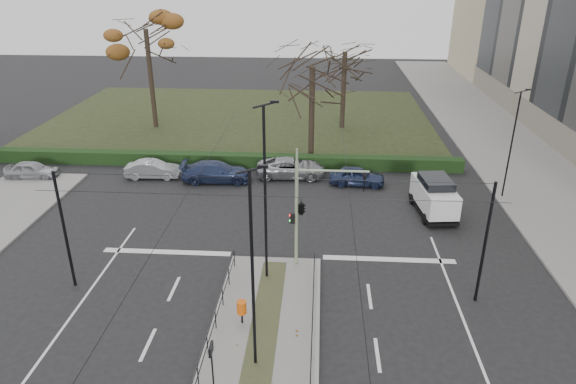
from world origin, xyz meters
name	(u,v)px	position (x,y,z in m)	size (l,w,h in m)	color
ground	(266,319)	(0.00, 0.00, 0.00)	(140.00, 140.00, 0.00)	black
median_island	(260,357)	(0.00, -2.50, 0.07)	(4.40, 15.00, 0.14)	slate
sidewalk_east	(514,157)	(18.00, 22.00, 0.07)	(8.00, 90.00, 0.14)	slate
park	(240,118)	(-6.00, 32.00, 0.05)	(38.00, 26.00, 0.10)	black
hedge	(214,160)	(-6.00, 18.60, 0.50)	(38.00, 1.00, 1.00)	black
median_railing	(259,340)	(0.00, -2.60, 0.98)	(4.14, 13.24, 0.92)	black
catenary	(269,233)	(0.00, 1.62, 3.42)	(20.00, 34.00, 6.00)	black
traffic_light	(303,206)	(1.42, 4.50, 3.42)	(3.83, 2.19, 5.64)	gray
litter_bin	(242,308)	(-0.99, -0.50, 0.92)	(0.42, 0.42, 1.09)	black
info_panel	(211,354)	(-1.51, -4.23, 1.65)	(0.11, 0.50, 1.93)	black
streetlamp_median_near	(253,271)	(-0.10, -2.90, 4.34)	(0.69, 0.14, 8.26)	black
streetlamp_median_far	(266,193)	(-0.28, 3.19, 4.66)	(0.74, 0.15, 8.89)	black
streetlamp_sidewalk	(512,144)	(14.52, 13.91, 3.81)	(0.60, 0.12, 7.22)	black
parked_car_first	(32,170)	(-18.78, 15.21, 0.65)	(1.53, 3.79, 1.29)	#93959A
parked_car_second	(153,169)	(-9.99, 15.91, 0.65)	(1.38, 3.96, 1.30)	#93959A
parked_car_third	(216,172)	(-5.21, 15.54, 0.73)	(2.03, 5.00, 1.45)	#212C4E
parked_car_fourth	(291,168)	(0.10, 16.76, 0.70)	(2.31, 5.02, 1.39)	#93959A
white_van	(434,195)	(9.36, 11.23, 1.25)	(2.44, 4.65, 2.40)	silver
rust_tree	(146,29)	(-13.64, 28.47, 9.09)	(7.36, 7.36, 11.85)	black
bare_tree_center	(345,58)	(4.25, 29.40, 6.65)	(6.16, 6.16, 9.39)	black
bare_tree_near	(312,74)	(1.48, 20.18, 6.92)	(6.20, 6.20, 9.79)	black
parked_car_fifth	(357,176)	(4.86, 15.50, 0.66)	(1.57, 3.89, 1.33)	#212C4E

